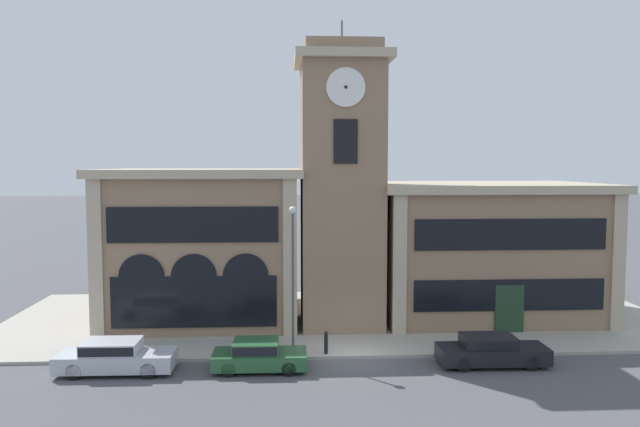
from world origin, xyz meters
The scene contains 10 objects.
ground_plane centered at (0.00, 0.00, 0.00)m, with size 300.00×300.00×0.00m, color #4C4C51.
sidewalk_kerb centered at (0.00, 7.20, 0.07)m, with size 37.22×14.41×0.15m.
clock_tower centered at (0.00, 5.71, 7.62)m, with size 4.98×4.98×16.36m.
town_hall_left_wing centered at (-7.60, 7.96, 4.31)m, with size 11.02×9.53×8.57m.
town_hall_right_wing centered at (8.53, 7.96, 3.90)m, with size 12.87×9.53×7.75m.
parked_car_near centered at (-10.28, -1.22, 0.73)m, with size 4.91×1.92×1.38m.
parked_car_mid centered at (-4.21, -1.22, 0.67)m, with size 4.06×1.93×1.29m.
parked_car_far centered at (5.98, -1.22, 0.70)m, with size 4.79×1.81×1.34m.
street_lamp centered at (-2.69, 0.79, 4.49)m, with size 0.36×0.36×6.77m.
bollard centered at (-1.18, 0.43, 0.67)m, with size 0.18×0.18×1.06m.
Camera 1 is at (-3.07, -27.55, 8.85)m, focal length 35.00 mm.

